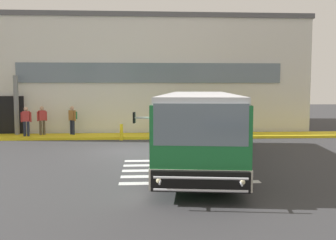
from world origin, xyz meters
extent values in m
cube|color=#353538|center=(0.00, 0.00, -0.01)|extent=(80.00, 90.00, 0.02)
cube|color=silver|center=(2.00, -6.00, 0.00)|extent=(4.40, 0.36, 0.01)
cube|color=silver|center=(2.00, -5.10, 0.00)|extent=(4.40, 0.36, 0.01)
cube|color=silver|center=(2.00, -4.20, 0.00)|extent=(4.40, 0.36, 0.01)
cube|color=silver|center=(2.00, -3.30, 0.00)|extent=(4.40, 0.36, 0.01)
cube|color=silver|center=(2.00, -2.40, 0.00)|extent=(4.40, 0.36, 0.01)
cube|color=silver|center=(0.00, 12.00, 3.59)|extent=(22.09, 12.00, 7.17)
cube|color=#56565B|center=(0.00, 12.00, 7.32)|extent=(22.29, 12.20, 0.30)
cube|color=black|center=(-7.55, 5.95, 1.20)|extent=(1.80, 0.16, 2.40)
cube|color=slate|center=(1.00, 5.96, 3.80)|extent=(16.09, 0.10, 1.20)
cube|color=yellow|center=(0.00, 4.80, 0.07)|extent=(26.09, 2.00, 0.15)
cylinder|color=slate|center=(-6.90, 5.40, 1.89)|extent=(0.28, 0.28, 3.47)
cube|color=#1E7238|center=(2.72, -2.81, 1.42)|extent=(4.02, 11.25, 2.15)
cube|color=silver|center=(2.72, -2.81, 0.62)|extent=(4.07, 11.29, 0.55)
cube|color=silver|center=(2.72, -2.81, 2.60)|extent=(3.90, 11.03, 0.20)
cube|color=slate|center=(1.98, -8.21, 2.02)|extent=(2.34, 0.44, 1.05)
cube|color=slate|center=(4.05, -2.69, 1.92)|extent=(1.37, 9.72, 0.95)
cube|color=slate|center=(1.48, -2.34, 1.92)|extent=(1.37, 9.72, 0.95)
cube|color=black|center=(1.98, -8.21, 2.38)|extent=(2.14, 0.39, 0.28)
cube|color=black|center=(1.97, -8.34, 0.63)|extent=(2.45, 0.53, 0.52)
sphere|color=beige|center=(2.98, -8.52, 0.65)|extent=(0.18, 0.18, 0.18)
sphere|color=beige|center=(0.95, -8.24, 0.65)|extent=(0.18, 0.18, 0.18)
cylinder|color=#B7B7BF|center=(0.53, -7.81, 2.17)|extent=(0.40, 0.10, 0.05)
cube|color=black|center=(0.33, -7.78, 2.17)|extent=(0.07, 0.20, 0.28)
cylinder|color=black|center=(3.39, -6.64, 0.50)|extent=(0.43, 1.03, 1.00)
cylinder|color=black|center=(1.06, -6.32, 0.50)|extent=(0.43, 1.03, 1.00)
cylinder|color=black|center=(4.20, -0.69, 0.50)|extent=(0.43, 1.03, 1.00)
cylinder|color=black|center=(1.87, -0.37, 0.50)|extent=(0.43, 1.03, 1.00)
cylinder|color=black|center=(4.38, 0.60, 0.50)|extent=(0.43, 1.03, 1.00)
cylinder|color=black|center=(2.05, 0.92, 0.50)|extent=(0.43, 1.03, 1.00)
cylinder|color=#B7B7BF|center=(1.92, -8.71, 0.50)|extent=(2.24, 0.37, 0.06)
cylinder|color=#B7B7BF|center=(1.92, -8.71, 0.80)|extent=(2.24, 0.37, 0.06)
cylinder|color=#B7B7BF|center=(2.91, -8.64, 0.65)|extent=(0.12, 0.50, 0.05)
cylinder|color=#B7B7BF|center=(0.98, -8.37, 0.65)|extent=(0.12, 0.50, 0.05)
cylinder|color=#1E2338|center=(-6.00, 4.54, 0.57)|extent=(0.15, 0.15, 0.85)
cylinder|color=#1E2338|center=(-6.20, 4.53, 0.57)|extent=(0.15, 0.15, 0.85)
cube|color=#B23333|center=(-6.10, 4.53, 1.29)|extent=(0.39, 0.25, 0.58)
sphere|color=tan|center=(-6.10, 4.53, 1.71)|extent=(0.23, 0.23, 0.23)
cylinder|color=#B23333|center=(-5.85, 4.55, 1.24)|extent=(0.09, 0.09, 0.55)
cylinder|color=#B23333|center=(-6.35, 4.52, 1.24)|extent=(0.09, 0.09, 0.55)
cylinder|color=#4C4233|center=(-5.28, 5.17, 0.57)|extent=(0.15, 0.15, 0.85)
cylinder|color=#4C4233|center=(-5.45, 5.06, 0.57)|extent=(0.15, 0.15, 0.85)
cube|color=#B23333|center=(-5.37, 5.12, 1.29)|extent=(0.44, 0.40, 0.58)
sphere|color=tan|center=(-5.37, 5.12, 1.71)|extent=(0.23, 0.23, 0.23)
cylinder|color=#B23333|center=(-5.16, 5.26, 1.24)|extent=(0.09, 0.09, 0.55)
cylinder|color=#B23333|center=(-5.57, 4.98, 1.24)|extent=(0.09, 0.09, 0.55)
cylinder|color=#1E2338|center=(-3.56, 5.11, 0.57)|extent=(0.15, 0.15, 0.85)
cylinder|color=#1E2338|center=(-3.72, 5.24, 0.57)|extent=(0.15, 0.15, 0.85)
cube|color=#996633|center=(-3.64, 5.17, 1.29)|extent=(0.43, 0.41, 0.58)
sphere|color=tan|center=(-3.64, 5.17, 1.71)|extent=(0.23, 0.23, 0.23)
cylinder|color=#996633|center=(-3.45, 5.02, 1.24)|extent=(0.09, 0.09, 0.55)
cylinder|color=#996633|center=(-3.84, 5.33, 1.24)|extent=(0.09, 0.09, 0.55)
cube|color=#26663F|center=(-3.54, 5.31, 1.27)|extent=(0.35, 0.33, 0.44)
cylinder|color=yellow|center=(-0.67, 3.60, 0.45)|extent=(0.18, 0.18, 0.90)
camera|label=1|loc=(0.59, -17.58, 2.97)|focal=41.03mm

